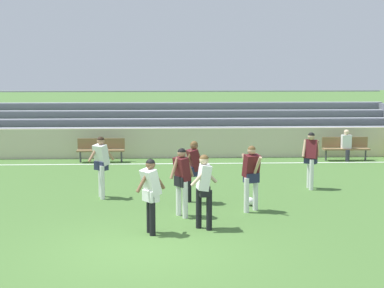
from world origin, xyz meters
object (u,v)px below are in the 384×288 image
Objects in this scene: bench_near_bin at (345,146)px; player_dark_pressing_high at (311,155)px; spectator_seated at (347,143)px; soccer_ball at (250,201)px; bleacher_stand at (93,126)px; player_dark_wide_left at (251,172)px; bench_far_left at (101,148)px; player_white_trailing_run at (101,161)px; player_white_wide_right at (151,190)px; player_dark_overlapping at (194,166)px; player_white_deep_cover at (204,185)px; player_dark_on_ball at (182,176)px.

bench_near_bin is 1.06× the size of player_dark_pressing_high.
soccer_ball is (-4.78, -7.14, -0.59)m from spectator_seated.
bleacher_stand is 16.10× the size of player_dark_wide_left.
player_dark_pressing_high reaches higher than bench_far_left.
bench_near_bin is 9.25m from player_dark_wide_left.
player_white_trailing_run is (-8.76, -6.07, 0.33)m from spectator_seated.
player_dark_pressing_high is at bearing 44.29° from player_white_wide_right.
player_dark_overlapping is 1.01× the size of player_white_wide_right.
spectator_seated is at bearing 56.62° from player_white_deep_cover.
player_white_trailing_run reaches higher than player_dark_overlapping.
player_white_trailing_run is at bearing -171.23° from player_dark_pressing_high.
bleacher_stand is 16.07× the size of player_dark_overlapping.
player_white_wide_right reaches higher than soccer_ball.
player_dark_wide_left is (-4.84, -7.87, 0.45)m from bench_near_bin.
bench_near_bin is 10.73m from player_white_trailing_run.
bleacher_stand reaches higher than player_dark_pressing_high.
player_white_deep_cover is (3.34, -9.41, 0.46)m from bench_far_left.
player_white_trailing_run is 4.22m from soccer_ball.
bleacher_stand is 12.49m from player_dark_wide_left.
spectator_seated is at bearing 57.99° from player_dark_wide_left.
bench_near_bin is 1.05× the size of player_white_trailing_run.
spectator_seated reaches higher than soccer_ball.
player_dark_overlapping is 0.98× the size of player_dark_pressing_high.
player_dark_pressing_high reaches higher than spectator_seated.
player_dark_on_ball is (2.87, -8.31, 0.45)m from bench_far_left.
player_white_wide_right is 1.22m from player_white_deep_cover.
player_white_deep_cover is at bearing -67.21° from player_dark_on_ball.
soccer_ball is (5.39, -10.68, -0.95)m from bleacher_stand.
spectator_seated is at bearing 47.43° from player_dark_overlapping.
player_white_wide_right is 0.96× the size of player_white_trailing_run.
soccer_ball is at bearing 57.96° from player_white_deep_cover.
bleacher_stand reaches higher than bench_near_bin.
soccer_ball is at bearing -123.36° from bench_near_bin.
bleacher_stand is 15.99× the size of player_dark_on_ball.
player_dark_pressing_high is at bearing -49.23° from bleacher_stand.
bench_near_bin is 1.49× the size of spectator_seated.
bench_near_bin and bench_far_left have the same top height.
player_dark_pressing_high is at bearing 50.57° from player_dark_wide_left.
player_dark_pressing_high is 3.03m from soccer_ball.
player_white_deep_cover is at bearing -122.04° from soccer_ball.
bench_near_bin is at bearing 35.23° from player_white_trailing_run.
soccer_ball is at bearing 30.20° from player_dark_on_ball.
bench_near_bin is 0.19m from spectator_seated.
bench_far_left is at bearing 180.00° from bench_near_bin.
player_white_deep_cover is at bearing -129.67° from player_dark_wide_left.
player_white_trailing_run is (0.71, -6.18, 0.48)m from bench_far_left.
bleacher_stand is 15.65× the size of player_white_trailing_run.
player_white_wide_right is at bearing -116.33° from player_dark_on_ball.
bench_far_left is 1.49× the size of spectator_seated.
player_dark_pressing_high reaches higher than player_dark_wide_left.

